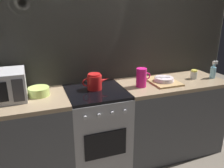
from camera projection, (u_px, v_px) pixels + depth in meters
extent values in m
plane|color=#6B6054|center=(98.00, 164.00, 2.67)|extent=(8.00, 8.00, 0.00)
cube|color=#B2AD9E|center=(87.00, 55.00, 2.57)|extent=(3.60, 0.05, 2.40)
cube|color=silver|center=(88.00, 56.00, 2.55)|extent=(3.58, 0.01, 2.39)
cube|color=#515459|center=(7.00, 148.00, 2.24)|extent=(1.20, 0.60, 0.86)
cube|color=#9E9EA3|center=(97.00, 131.00, 2.53)|extent=(0.60, 0.60, 0.87)
cube|color=black|center=(96.00, 92.00, 2.38)|extent=(0.59, 0.59, 0.03)
cube|color=black|center=(106.00, 145.00, 2.25)|extent=(0.42, 0.01, 0.28)
cylinder|color=#B7B7BC|center=(85.00, 118.00, 2.07)|extent=(0.04, 0.02, 0.04)
cylinder|color=#B7B7BC|center=(99.00, 116.00, 2.11)|extent=(0.04, 0.02, 0.04)
cylinder|color=#B7B7BC|center=(112.00, 113.00, 2.15)|extent=(0.04, 0.02, 0.04)
cylinder|color=#B7B7BC|center=(125.00, 111.00, 2.20)|extent=(0.04, 0.02, 0.04)
cube|color=#515459|center=(169.00, 118.00, 2.82)|extent=(1.20, 0.60, 0.86)
cube|color=#9E8466|center=(172.00, 83.00, 2.67)|extent=(1.20, 0.60, 0.04)
cube|color=#333338|center=(18.00, 90.00, 2.00)|extent=(0.09, 0.01, 0.21)
cylinder|color=red|center=(94.00, 82.00, 2.39)|extent=(0.15, 0.15, 0.15)
cylinder|color=red|center=(94.00, 75.00, 2.36)|extent=(0.13, 0.13, 0.02)
cone|color=red|center=(105.00, 80.00, 2.42)|extent=(0.10, 0.04, 0.05)
torus|color=red|center=(86.00, 82.00, 2.36)|extent=(0.08, 0.01, 0.08)
cylinder|color=#B7D166|center=(39.00, 91.00, 2.24)|extent=(0.20, 0.20, 0.08)
cylinder|color=#E5197A|center=(141.00, 78.00, 2.46)|extent=(0.11, 0.11, 0.20)
torus|color=#E5197A|center=(147.00, 76.00, 2.48)|extent=(0.08, 0.01, 0.08)
cube|color=tan|center=(163.00, 81.00, 2.62)|extent=(0.30, 0.40, 0.02)
cylinder|color=silver|center=(164.00, 80.00, 2.60)|extent=(0.22, 0.22, 0.01)
cylinder|color=silver|center=(164.00, 79.00, 2.60)|extent=(0.21, 0.21, 0.01)
cylinder|color=silver|center=(164.00, 78.00, 2.59)|extent=(0.21, 0.21, 0.01)
cylinder|color=silver|center=(166.00, 77.00, 2.59)|extent=(0.16, 0.07, 0.01)
cube|color=silver|center=(162.00, 77.00, 2.59)|extent=(0.16, 0.09, 0.00)
cylinder|color=silver|center=(194.00, 75.00, 2.74)|extent=(0.08, 0.08, 0.08)
cylinder|color=#D8D14C|center=(194.00, 71.00, 2.72)|extent=(0.07, 0.07, 0.02)
cylinder|color=#8CCCE5|center=(213.00, 73.00, 2.76)|extent=(0.06, 0.06, 0.13)
cylinder|color=#8CCCE5|center=(214.00, 66.00, 2.73)|extent=(0.03, 0.03, 0.04)
cube|color=white|center=(215.00, 63.00, 2.72)|extent=(0.06, 0.02, 0.04)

